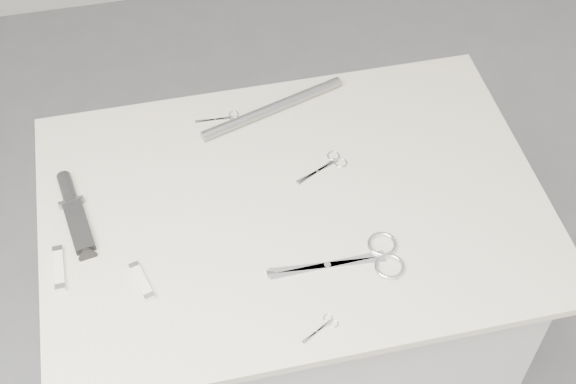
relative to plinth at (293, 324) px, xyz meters
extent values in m
cube|color=#B3B2B0|center=(0.00, 0.00, 0.00)|extent=(0.90, 0.60, 0.90)
cube|color=beige|center=(0.00, 0.00, 0.46)|extent=(1.00, 0.70, 0.02)
cube|color=silver|center=(0.03, -0.16, 0.47)|extent=(0.22, 0.04, 0.00)
cylinder|color=silver|center=(0.03, -0.16, 0.47)|extent=(0.01, 0.01, 0.01)
torus|color=silver|center=(0.14, -0.14, 0.47)|extent=(0.06, 0.06, 0.01)
torus|color=silver|center=(0.14, -0.19, 0.47)|extent=(0.06, 0.06, 0.01)
cube|color=silver|center=(0.07, 0.07, 0.47)|extent=(0.10, 0.06, 0.00)
cylinder|color=silver|center=(0.07, 0.07, 0.47)|extent=(0.01, 0.01, 0.00)
torus|color=silver|center=(0.11, 0.10, 0.47)|extent=(0.03, 0.03, 0.00)
torus|color=silver|center=(0.12, 0.08, 0.47)|extent=(0.03, 0.03, 0.00)
cube|color=silver|center=(-0.12, 0.26, 0.47)|extent=(0.08, 0.02, 0.00)
cylinder|color=silver|center=(-0.12, 0.26, 0.47)|extent=(0.00, 0.00, 0.00)
torus|color=silver|center=(-0.07, 0.27, 0.47)|extent=(0.02, 0.02, 0.00)
torus|color=silver|center=(-0.07, 0.25, 0.47)|extent=(0.02, 0.02, 0.00)
cube|color=silver|center=(-0.02, -0.29, 0.47)|extent=(0.06, 0.04, 0.00)
cylinder|color=silver|center=(-0.02, -0.29, 0.47)|extent=(0.00, 0.00, 0.00)
torus|color=silver|center=(0.00, -0.27, 0.47)|extent=(0.02, 0.02, 0.00)
torus|color=silver|center=(0.01, -0.28, 0.47)|extent=(0.02, 0.02, 0.00)
cube|color=black|center=(-0.42, 0.03, 0.48)|extent=(0.06, 0.13, 0.01)
cube|color=gray|center=(-0.43, 0.09, 0.48)|extent=(0.05, 0.02, 0.02)
cylinder|color=black|center=(-0.44, 0.13, 0.48)|extent=(0.04, 0.08, 0.03)
cube|color=silver|center=(-0.31, -0.12, 0.48)|extent=(0.04, 0.09, 0.01)
cube|color=silver|center=(-0.32, -0.09, 0.48)|extent=(0.02, 0.01, 0.01)
cube|color=silver|center=(-0.30, -0.16, 0.48)|extent=(0.02, 0.01, 0.01)
cube|color=silver|center=(-0.46, -0.06, 0.48)|extent=(0.02, 0.10, 0.01)
cube|color=silver|center=(-0.46, -0.02, 0.48)|extent=(0.02, 0.01, 0.01)
cube|color=silver|center=(-0.46, -0.11, 0.48)|extent=(0.02, 0.01, 0.01)
cylinder|color=gray|center=(0.01, 0.26, 0.48)|extent=(0.33, 0.13, 0.02)
camera|label=1|loc=(-0.23, -0.98, 1.71)|focal=50.00mm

